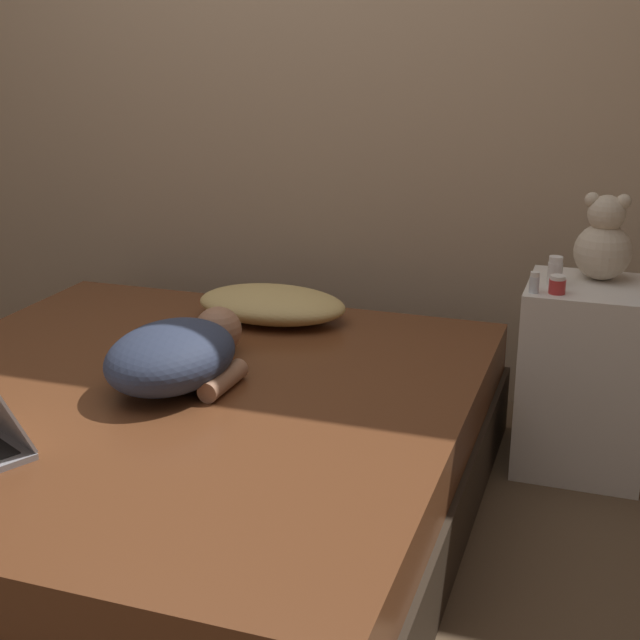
{
  "coord_description": "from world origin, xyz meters",
  "views": [
    {
      "loc": [
        1.2,
        -2.1,
        1.4
      ],
      "look_at": [
        0.4,
        0.23,
        0.59
      ],
      "focal_mm": 50.0,
      "sensor_mm": 36.0,
      "label": 1
    }
  ],
  "objects_px": {
    "bottle_red": "(557,285)",
    "bottle_white": "(555,271)",
    "person_lying": "(178,354)",
    "pillow": "(272,304)",
    "teddy_bear": "(604,242)",
    "bottle_clear": "(534,283)"
  },
  "relations": [
    {
      "from": "pillow",
      "to": "teddy_bear",
      "type": "distance_m",
      "value": 1.14
    },
    {
      "from": "bottle_red",
      "to": "bottle_clear",
      "type": "height_order",
      "value": "bottle_clear"
    },
    {
      "from": "pillow",
      "to": "bottle_clear",
      "type": "distance_m",
      "value": 0.94
    },
    {
      "from": "pillow",
      "to": "bottle_red",
      "type": "bearing_deg",
      "value": -5.4
    },
    {
      "from": "pillow",
      "to": "bottle_white",
      "type": "distance_m",
      "value": 0.98
    },
    {
      "from": "person_lying",
      "to": "teddy_bear",
      "type": "distance_m",
      "value": 1.39
    },
    {
      "from": "person_lying",
      "to": "bottle_red",
      "type": "distance_m",
      "value": 1.16
    },
    {
      "from": "bottle_white",
      "to": "bottle_clear",
      "type": "height_order",
      "value": "bottle_white"
    },
    {
      "from": "pillow",
      "to": "bottle_clear",
      "type": "height_order",
      "value": "bottle_clear"
    },
    {
      "from": "person_lying",
      "to": "teddy_bear",
      "type": "bearing_deg",
      "value": 35.21
    },
    {
      "from": "bottle_red",
      "to": "bottle_white",
      "type": "bearing_deg",
      "value": 99.0
    },
    {
      "from": "teddy_bear",
      "to": "bottle_white",
      "type": "height_order",
      "value": "teddy_bear"
    },
    {
      "from": "pillow",
      "to": "bottle_red",
      "type": "xyz_separation_m",
      "value": [
        0.98,
        -0.09,
        0.19
      ]
    },
    {
      "from": "bottle_clear",
      "to": "teddy_bear",
      "type": "bearing_deg",
      "value": 50.42
    },
    {
      "from": "person_lying",
      "to": "bottle_red",
      "type": "relative_size",
      "value": 10.79
    },
    {
      "from": "pillow",
      "to": "person_lying",
      "type": "relative_size",
      "value": 0.88
    },
    {
      "from": "person_lying",
      "to": "bottle_clear",
      "type": "relative_size",
      "value": 9.31
    },
    {
      "from": "person_lying",
      "to": "bottle_red",
      "type": "xyz_separation_m",
      "value": [
        1.02,
        0.54,
        0.16
      ]
    },
    {
      "from": "person_lying",
      "to": "bottle_clear",
      "type": "xyz_separation_m",
      "value": [
        0.95,
        0.52,
        0.16
      ]
    },
    {
      "from": "person_lying",
      "to": "bottle_clear",
      "type": "height_order",
      "value": "bottle_clear"
    },
    {
      "from": "teddy_bear",
      "to": "person_lying",
      "type": "bearing_deg",
      "value": -146.61
    },
    {
      "from": "teddy_bear",
      "to": "bottle_clear",
      "type": "bearing_deg",
      "value": -129.58
    }
  ]
}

